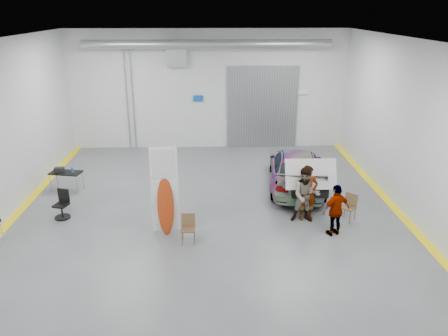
{
  "coord_description": "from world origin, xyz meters",
  "views": [
    {
      "loc": [
        0.1,
        -14.11,
        6.98
      ],
      "look_at": [
        0.58,
        0.66,
        1.5
      ],
      "focal_mm": 35.0,
      "sensor_mm": 36.0,
      "label": 1
    }
  ],
  "objects_px": {
    "sedan_car": "(296,169)",
    "folding_chair_far": "(347,212)",
    "surfboard_display": "(164,198)",
    "folding_chair_near": "(188,234)",
    "work_table": "(64,172)",
    "person_b": "(306,195)",
    "office_chair": "(62,206)",
    "person_c": "(336,210)",
    "person_a": "(308,193)"
  },
  "relations": [
    {
      "from": "sedan_car",
      "to": "folding_chair_far",
      "type": "relative_size",
      "value": 5.63
    },
    {
      "from": "surfboard_display",
      "to": "folding_chair_far",
      "type": "xyz_separation_m",
      "value": [
        6.19,
        0.73,
        -0.98
      ]
    },
    {
      "from": "folding_chair_near",
      "to": "work_table",
      "type": "distance_m",
      "value": 6.75
    },
    {
      "from": "person_b",
      "to": "surfboard_display",
      "type": "relative_size",
      "value": 0.62
    },
    {
      "from": "surfboard_display",
      "to": "office_chair",
      "type": "xyz_separation_m",
      "value": [
        -3.73,
        1.28,
        -0.83
      ]
    },
    {
      "from": "surfboard_display",
      "to": "work_table",
      "type": "xyz_separation_m",
      "value": [
        -4.37,
        3.73,
        -0.5
      ]
    },
    {
      "from": "surfboard_display",
      "to": "sedan_car",
      "type": "bearing_deg",
      "value": 31.54
    },
    {
      "from": "work_table",
      "to": "person_c",
      "type": "bearing_deg",
      "value": -22.02
    },
    {
      "from": "person_c",
      "to": "office_chair",
      "type": "height_order",
      "value": "person_c"
    },
    {
      "from": "person_c",
      "to": "folding_chair_far",
      "type": "bearing_deg",
      "value": -148.35
    },
    {
      "from": "person_a",
      "to": "work_table",
      "type": "xyz_separation_m",
      "value": [
        -9.18,
        2.84,
        -0.21
      ]
    },
    {
      "from": "sedan_car",
      "to": "folding_chair_far",
      "type": "height_order",
      "value": "sedan_car"
    },
    {
      "from": "folding_chair_near",
      "to": "work_table",
      "type": "bearing_deg",
      "value": 139.66
    },
    {
      "from": "office_chair",
      "to": "folding_chair_far",
      "type": "bearing_deg",
      "value": 13.75
    },
    {
      "from": "person_c",
      "to": "office_chair",
      "type": "bearing_deg",
      "value": -31.76
    },
    {
      "from": "folding_chair_far",
      "to": "work_table",
      "type": "relative_size",
      "value": 0.71
    },
    {
      "from": "folding_chair_near",
      "to": "office_chair",
      "type": "distance_m",
      "value": 4.88
    },
    {
      "from": "surfboard_display",
      "to": "work_table",
      "type": "bearing_deg",
      "value": 133.3
    },
    {
      "from": "surfboard_display",
      "to": "office_chair",
      "type": "bearing_deg",
      "value": 154.88
    },
    {
      "from": "person_c",
      "to": "surfboard_display",
      "type": "xyz_separation_m",
      "value": [
        -5.48,
        0.25,
        0.4
      ]
    },
    {
      "from": "work_table",
      "to": "person_a",
      "type": "bearing_deg",
      "value": -17.21
    },
    {
      "from": "folding_chair_far",
      "to": "office_chair",
      "type": "relative_size",
      "value": 0.93
    },
    {
      "from": "person_b",
      "to": "office_chair",
      "type": "xyz_separation_m",
      "value": [
        -8.44,
        0.57,
        -0.53
      ]
    },
    {
      "from": "person_c",
      "to": "work_table",
      "type": "relative_size",
      "value": 1.32
    },
    {
      "from": "person_b",
      "to": "folding_chair_far",
      "type": "distance_m",
      "value": 1.64
    },
    {
      "from": "sedan_car",
      "to": "folding_chair_near",
      "type": "height_order",
      "value": "sedan_car"
    },
    {
      "from": "sedan_car",
      "to": "folding_chair_near",
      "type": "xyz_separation_m",
      "value": [
        -4.21,
        -4.46,
        -0.49
      ]
    },
    {
      "from": "sedan_car",
      "to": "folding_chair_far",
      "type": "xyz_separation_m",
      "value": [
        1.22,
        -3.12,
        -0.48
      ]
    },
    {
      "from": "person_b",
      "to": "folding_chair_near",
      "type": "bearing_deg",
      "value": -155.03
    },
    {
      "from": "folding_chair_near",
      "to": "folding_chair_far",
      "type": "relative_size",
      "value": 0.96
    },
    {
      "from": "person_a",
      "to": "folding_chair_near",
      "type": "relative_size",
      "value": 2.15
    },
    {
      "from": "work_table",
      "to": "surfboard_display",
      "type": "bearing_deg",
      "value": -40.48
    },
    {
      "from": "person_a",
      "to": "surfboard_display",
      "type": "bearing_deg",
      "value": 176.97
    },
    {
      "from": "sedan_car",
      "to": "person_a",
      "type": "height_order",
      "value": "person_a"
    },
    {
      "from": "sedan_car",
      "to": "work_table",
      "type": "relative_size",
      "value": 4.01
    },
    {
      "from": "person_c",
      "to": "surfboard_display",
      "type": "relative_size",
      "value": 0.56
    },
    {
      "from": "sedan_car",
      "to": "office_chair",
      "type": "relative_size",
      "value": 5.24
    },
    {
      "from": "folding_chair_far",
      "to": "office_chair",
      "type": "distance_m",
      "value": 9.94
    },
    {
      "from": "sedan_car",
      "to": "surfboard_display",
      "type": "relative_size",
      "value": 1.69
    },
    {
      "from": "person_a",
      "to": "person_c",
      "type": "xyz_separation_m",
      "value": [
        0.67,
        -1.14,
        -0.11
      ]
    },
    {
      "from": "sedan_car",
      "to": "person_b",
      "type": "distance_m",
      "value": 3.15
    },
    {
      "from": "folding_chair_near",
      "to": "person_b",
      "type": "bearing_deg",
      "value": 18.45
    },
    {
      "from": "office_chair",
      "to": "surfboard_display",
      "type": "bearing_deg",
      "value": -1.99
    },
    {
      "from": "sedan_car",
      "to": "work_table",
      "type": "bearing_deg",
      "value": 8.21
    },
    {
      "from": "surfboard_display",
      "to": "work_table",
      "type": "height_order",
      "value": "surfboard_display"
    },
    {
      "from": "person_a",
      "to": "person_c",
      "type": "height_order",
      "value": "person_a"
    },
    {
      "from": "person_b",
      "to": "surfboard_display",
      "type": "xyz_separation_m",
      "value": [
        -4.71,
        -0.71,
        0.29
      ]
    },
    {
      "from": "surfboard_display",
      "to": "person_a",
      "type": "bearing_deg",
      "value": 4.28
    },
    {
      "from": "person_b",
      "to": "work_table",
      "type": "xyz_separation_m",
      "value": [
        -9.08,
        3.02,
        -0.2
      ]
    },
    {
      "from": "office_chair",
      "to": "person_a",
      "type": "bearing_deg",
      "value": 14.31
    }
  ]
}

